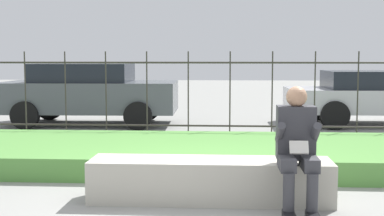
% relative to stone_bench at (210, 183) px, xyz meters
% --- Properties ---
extents(ground_plane, '(60.00, 60.00, 0.00)m').
position_rel_stone_bench_xyz_m(ground_plane, '(-0.14, 0.00, -0.20)').
color(ground_plane, gray).
extents(stone_bench, '(2.57, 0.58, 0.45)m').
position_rel_stone_bench_xyz_m(stone_bench, '(0.00, 0.00, 0.00)').
color(stone_bench, '#B7B2A3').
rests_on(stone_bench, ground_plane).
extents(person_seated_reader, '(0.42, 0.73, 1.25)m').
position_rel_stone_bench_xyz_m(person_seated_reader, '(0.87, -0.32, 0.48)').
color(person_seated_reader, black).
rests_on(person_seated_reader, ground_plane).
extents(grass_berm, '(10.82, 2.59, 0.30)m').
position_rel_stone_bench_xyz_m(grass_berm, '(-0.14, 2.00, -0.05)').
color(grass_berm, '#569342').
rests_on(grass_berm, ground_plane).
extents(iron_fence, '(8.82, 0.03, 1.64)m').
position_rel_stone_bench_xyz_m(iron_fence, '(-0.14, 3.76, 0.66)').
color(iron_fence, '#332D28').
rests_on(iron_fence, ground_plane).
extents(car_parked_left, '(3.96, 2.04, 1.39)m').
position_rel_stone_bench_xyz_m(car_parked_left, '(-2.97, 6.37, 0.54)').
color(car_parked_left, '#4C5156').
rests_on(car_parked_left, ground_plane).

